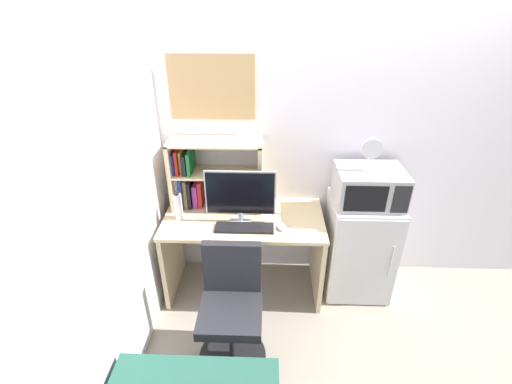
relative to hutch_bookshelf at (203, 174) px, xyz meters
name	(u,v)px	position (x,y,z in m)	size (l,w,h in m)	color
wall_back	(410,138)	(1.65, 0.15, 0.27)	(6.40, 0.04, 2.60)	silver
wall_left	(51,267)	(-0.37, -1.47, 0.27)	(0.04, 4.40, 2.60)	silver
desk	(244,240)	(0.34, -0.19, -0.51)	(1.28, 0.64, 0.74)	beige
hutch_bookshelf	(203,174)	(0.00, 0.00, 0.00)	(0.74, 0.28, 0.58)	beige
monitor	(240,195)	(0.32, -0.25, -0.05)	(0.53, 0.17, 0.44)	#B7B7BC
keyboard	(244,228)	(0.36, -0.35, -0.28)	(0.44, 0.14, 0.02)	black
computer_mouse	(282,227)	(0.64, -0.34, -0.27)	(0.07, 0.10, 0.03)	silver
water_bottle	(178,206)	(-0.17, -0.22, -0.18)	(0.07, 0.07, 0.24)	silver
mini_fridge	(359,246)	(1.31, -0.14, -0.59)	(0.53, 0.50, 0.87)	silver
microwave	(369,186)	(1.31, -0.13, -0.02)	(0.51, 0.41, 0.27)	#ADADB2
desk_fan	(371,153)	(1.28, -0.14, 0.26)	(0.15, 0.11, 0.25)	silver
desk_chair	(232,313)	(0.30, -0.86, -0.63)	(0.48, 0.48, 0.89)	black
wall_corkboard	(212,87)	(0.10, 0.12, 0.66)	(0.65, 0.02, 0.48)	tan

